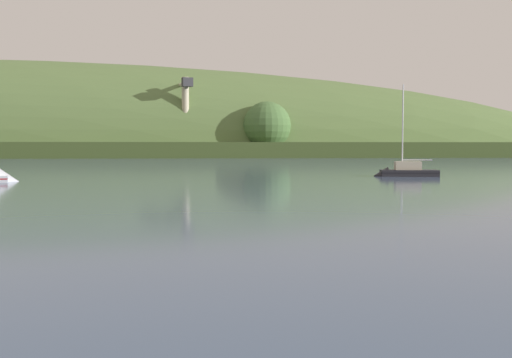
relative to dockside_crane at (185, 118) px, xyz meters
name	(u,v)px	position (x,y,z in m)	size (l,w,h in m)	color
dockside_crane	(185,118)	(0.00, 0.00, 0.00)	(5.13, 15.48, 22.04)	#4C4C51
sailboat_near_mooring	(403,174)	(15.40, -105.96, -10.62)	(6.88, 3.57, 10.43)	#232328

